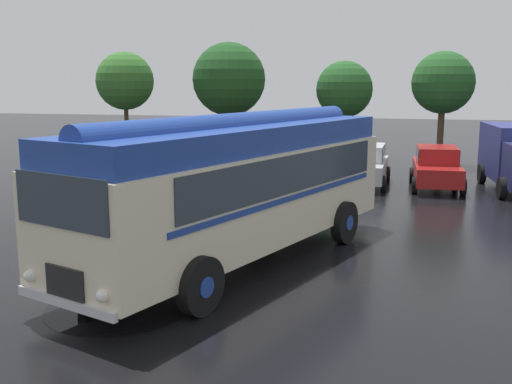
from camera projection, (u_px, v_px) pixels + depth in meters
ground_plane at (205, 263)px, 14.00m from camera, size 120.00×120.00×0.00m
vintage_bus at (240, 182)px, 13.75m from camera, size 5.70×10.32×3.49m
car_near_left at (244, 158)px, 26.51m from camera, size 2.00×4.22×1.66m
car_mid_left at (306, 163)px, 25.04m from camera, size 2.24×4.33×1.66m
car_mid_right at (364, 165)px, 24.46m from camera, size 2.04×4.24×1.66m
car_far_right at (437, 167)px, 23.71m from camera, size 2.06×4.25×1.66m
tree_far_left at (126, 81)px, 33.32m from camera, size 3.20×3.20×5.86m
tree_left_of_centre at (229, 81)px, 32.48m from camera, size 3.96×3.96×6.33m
tree_centre at (345, 89)px, 31.88m from camera, size 3.01×3.01×5.32m
tree_right_of_centre at (445, 82)px, 29.73m from camera, size 3.09×3.09×5.71m
puddle_patch at (118, 308)px, 11.19m from camera, size 2.69×2.69×0.01m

